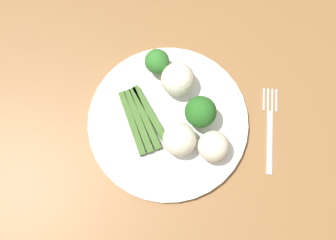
{
  "coord_description": "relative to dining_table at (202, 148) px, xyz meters",
  "views": [
    {
      "loc": [
        -0.06,
        -0.16,
        1.43
      ],
      "look_at": [
        -0.07,
        0.02,
        0.76
      ],
      "focal_mm": 40.21,
      "sensor_mm": 36.0,
      "label": 1
    }
  ],
  "objects": [
    {
      "name": "asparagus_bundle",
      "position": [
        -0.12,
        0.02,
        0.12
      ],
      "size": [
        0.1,
        0.13,
        0.01
      ],
      "rotation": [
        0.0,
        0.0,
        5.19
      ],
      "color": "#3D6626",
      "rests_on": "plate"
    },
    {
      "name": "plate",
      "position": [
        -0.07,
        0.02,
        0.11
      ],
      "size": [
        0.3,
        0.3,
        0.01
      ],
      "primitive_type": "cylinder",
      "color": "white",
      "rests_on": "dining_table"
    },
    {
      "name": "cauliflower_right",
      "position": [
        -0.05,
        -0.02,
        0.14
      ],
      "size": [
        0.06,
        0.06,
        0.06
      ],
      "primitive_type": "sphere",
      "color": "white",
      "rests_on": "plate"
    },
    {
      "name": "broccoli_back_right",
      "position": [
        -0.02,
        0.03,
        0.15
      ],
      "size": [
        0.06,
        0.06,
        0.07
      ],
      "color": "#568E33",
      "rests_on": "plate"
    },
    {
      "name": "fork",
      "position": [
        0.12,
        0.03,
        0.1
      ],
      "size": [
        0.03,
        0.17,
        0.0
      ],
      "rotation": [
        0.0,
        0.0,
        1.56
      ],
      "color": "silver",
      "rests_on": "dining_table"
    },
    {
      "name": "broccoli_front",
      "position": [
        -0.1,
        0.13,
        0.15
      ],
      "size": [
        0.05,
        0.05,
        0.06
      ],
      "color": "#609E3D",
      "rests_on": "plate"
    },
    {
      "name": "cauliflower_outer_edge",
      "position": [
        -0.06,
        0.09,
        0.14
      ],
      "size": [
        0.06,
        0.06,
        0.06
      ],
      "primitive_type": "sphere",
      "color": "white",
      "rests_on": "plate"
    },
    {
      "name": "cauliflower_mid",
      "position": [
        0.01,
        -0.02,
        0.14
      ],
      "size": [
        0.06,
        0.06,
        0.06
      ],
      "primitive_type": "sphere",
      "color": "silver",
      "rests_on": "plate"
    },
    {
      "name": "ground_plane",
      "position": [
        0.0,
        0.0,
        -0.66
      ],
      "size": [
        6.0,
        6.0,
        0.02
      ],
      "primitive_type": "cube",
      "color": "tan"
    },
    {
      "name": "dining_table",
      "position": [
        0.0,
        0.0,
        0.0
      ],
      "size": [
        1.5,
        0.86,
        0.74
      ],
      "color": "olive",
      "rests_on": "ground_plane"
    }
  ]
}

